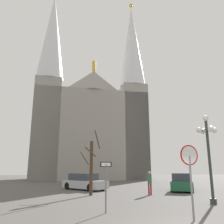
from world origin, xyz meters
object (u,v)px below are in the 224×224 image
at_px(cathedral, 90,119).
at_px(street_lamp, 208,147).
at_px(parked_car_far_green, 183,183).
at_px(one_way_arrow_sign, 106,181).
at_px(bare_tree, 91,165).
at_px(stop_sign, 190,166).
at_px(parked_car_near_silver, 84,182).
at_px(pedestrian_walking, 150,181).

height_order(cathedral, street_lamp, cathedral).
height_order(street_lamp, parked_car_far_green, street_lamp).
bearing_deg(one_way_arrow_sign, bare_tree, 94.88).
xyz_separation_m(street_lamp, bare_tree, (-6.85, 4.87, -1.04)).
bearing_deg(bare_tree, stop_sign, -66.24).
bearing_deg(parked_car_near_silver, cathedral, 88.45).
height_order(stop_sign, bare_tree, bare_tree).
bearing_deg(street_lamp, cathedral, 103.86).
bearing_deg(parked_car_far_green, stop_sign, -110.32).
distance_m(parked_car_near_silver, parked_car_far_green, 8.90).
bearing_deg(parked_car_near_silver, one_way_arrow_sign, -84.38).
xyz_separation_m(stop_sign, one_way_arrow_sign, (-3.29, 1.84, -0.65)).
relative_size(one_way_arrow_sign, street_lamp, 0.44).
xyz_separation_m(street_lamp, parked_car_near_silver, (-7.39, 9.50, -2.51)).
distance_m(cathedral, bare_tree, 24.50).
relative_size(stop_sign, street_lamp, 0.57).
xyz_separation_m(cathedral, street_lamp, (6.89, -27.93, -7.23)).
xyz_separation_m(one_way_arrow_sign, street_lamp, (6.25, 2.12, 1.77)).
xyz_separation_m(cathedral, parked_car_far_green, (8.18, -20.40, -9.71)).
relative_size(one_way_arrow_sign, parked_car_near_silver, 0.50).
relative_size(bare_tree, pedestrian_walking, 2.78).
height_order(stop_sign, parked_car_far_green, stop_sign).
distance_m(stop_sign, bare_tree, 9.64).
bearing_deg(cathedral, bare_tree, -89.88).
distance_m(stop_sign, parked_car_far_green, 12.32).
relative_size(cathedral, stop_sign, 11.61).
bearing_deg(parked_car_near_silver, parked_car_far_green, -12.77).
relative_size(one_way_arrow_sign, pedestrian_walking, 1.32).
relative_size(cathedral, street_lamp, 6.63).
bearing_deg(parked_car_far_green, street_lamp, -99.74).
bearing_deg(one_way_arrow_sign, cathedral, 91.23).
bearing_deg(stop_sign, one_way_arrow_sign, 150.81).
distance_m(parked_car_far_green, pedestrian_walking, 4.73).
bearing_deg(cathedral, stop_sign, -82.97).
bearing_deg(street_lamp, stop_sign, -126.80).
xyz_separation_m(street_lamp, pedestrian_walking, (-2.44, 4.63, -2.15)).
distance_m(cathedral, stop_sign, 33.20).
xyz_separation_m(bare_tree, pedestrian_walking, (4.41, -0.24, -1.12)).
bearing_deg(stop_sign, bare_tree, 113.76).
bearing_deg(parked_car_near_silver, bare_tree, -83.27).
height_order(stop_sign, parked_car_near_silver, stop_sign).
bearing_deg(street_lamp, parked_car_far_green, 80.26).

